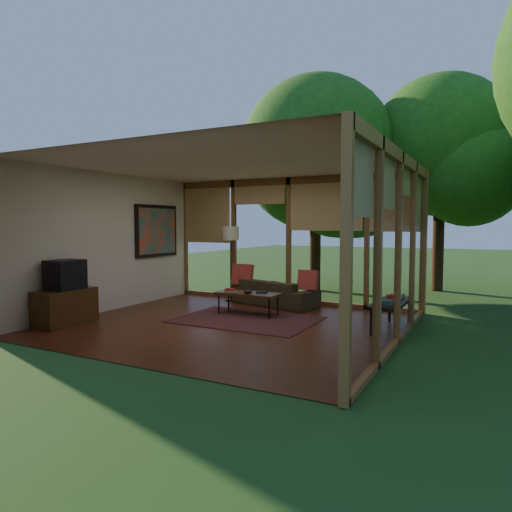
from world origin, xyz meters
The scene contains 25 objects.
floor centered at (0.00, 0.00, 0.00)m, with size 5.50×5.50×0.00m, color #5A2917.
ceiling centered at (0.00, 0.00, 2.70)m, with size 5.50×5.50×0.00m, color white.
wall_left centered at (-2.75, 0.00, 1.35)m, with size 0.04×5.00×2.70m, color beige.
wall_front centered at (0.00, -2.50, 1.35)m, with size 5.50×0.04×2.70m, color beige.
window_wall_back centered at (0.00, 2.50, 1.35)m, with size 5.50×0.12×2.70m, color brown.
window_wall_right centered at (2.75, 0.00, 1.35)m, with size 0.12×5.00×2.70m, color brown.
tree_nw centered at (-0.15, 4.60, 3.49)m, with size 3.92×3.92×5.46m.
tree_ne centered at (2.67, 5.93, 3.66)m, with size 3.54×3.54×5.44m.
rug centered at (0.08, 0.46, 0.01)m, with size 2.42×1.71×0.01m, color maroon.
sofa centered at (-0.09, 2.00, 0.27)m, with size 1.85×0.72×0.54m, color #3C311E.
pillow_left centered at (-0.84, 1.95, 0.61)m, with size 0.45×0.15×0.45m, color maroon.
pillow_right centered at (0.66, 1.95, 0.58)m, with size 0.39×0.13×0.39m, color maroon.
ct_book_lower centered at (-0.46, 0.80, 0.44)m, with size 0.19×0.14×0.03m, color #B3AEA2.
ct_book_upper centered at (-0.46, 0.80, 0.47)m, with size 0.18×0.13×0.03m, color maroon.
ct_book_side centered at (0.14, 0.93, 0.44)m, with size 0.20×0.15×0.03m, color black.
ct_bowl centered at (-0.06, 0.75, 0.46)m, with size 0.16×0.16×0.07m, color black.
media_cabinet centered at (-2.47, -1.29, 0.30)m, with size 0.50×1.00×0.60m, color #4B2E14.
television centered at (-2.45, -1.29, 0.85)m, with size 0.45×0.55×0.50m, color black.
console_book_a centered at (2.40, 0.55, 0.49)m, with size 0.21×0.16×0.08m, color #335952.
console_book_b centered at (2.40, 1.00, 0.50)m, with size 0.21×0.15×0.10m, color maroon.
console_book_c centered at (2.40, 1.40, 0.49)m, with size 0.24×0.18×0.07m, color #B3AEA2.
floor_lamp centered at (-1.22, 2.09, 1.41)m, with size 0.36×0.36×1.65m.
coffee_table centered at (-0.11, 0.85, 0.39)m, with size 1.20×0.50×0.43m.
side_console centered at (2.40, 0.95, 0.41)m, with size 0.60×1.40×0.46m.
wall_painting centered at (-2.71, 1.40, 1.55)m, with size 0.06×1.35×1.15m.
Camera 1 is at (3.94, -6.56, 1.70)m, focal length 32.00 mm.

